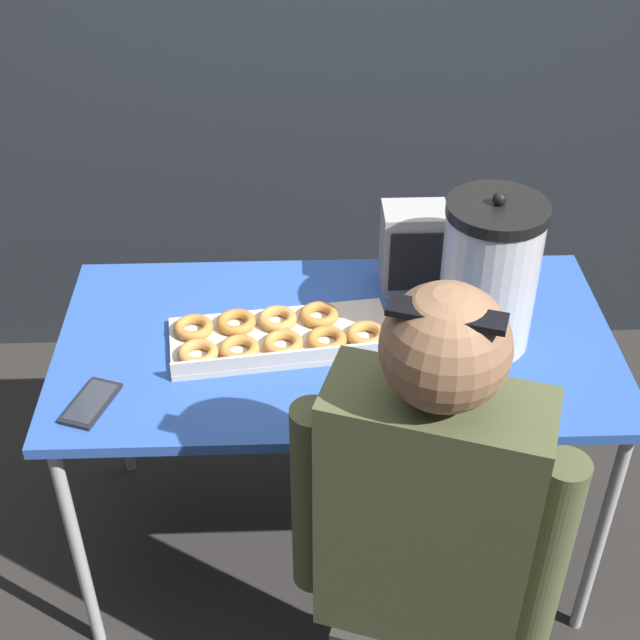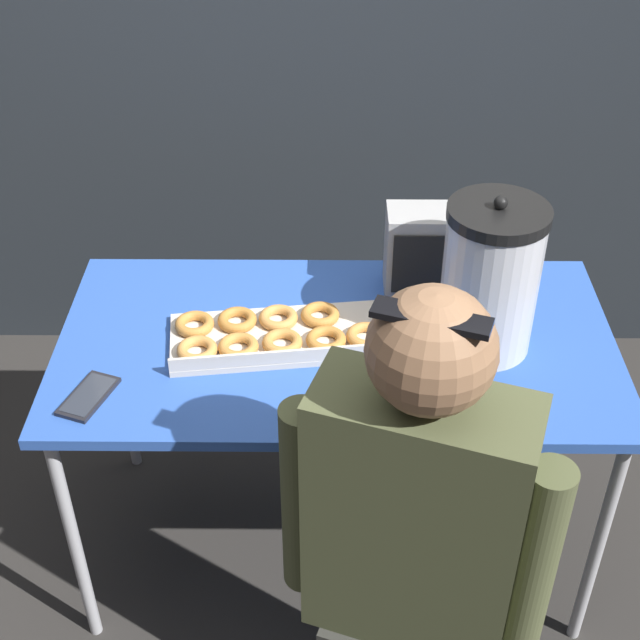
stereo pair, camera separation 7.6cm
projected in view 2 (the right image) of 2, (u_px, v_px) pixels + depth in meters
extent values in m
plane|color=#2D2B28|center=(334.00, 539.00, 2.64)|extent=(12.00, 12.00, 0.00)
cube|color=#2D56B2|center=(336.00, 344.00, 2.20)|extent=(1.37, 0.72, 0.03)
cylinder|color=#ADADB2|center=(74.00, 542.00, 2.18)|extent=(0.03, 0.03, 0.72)
cylinder|color=#ADADB2|center=(598.00, 546.00, 2.17)|extent=(0.03, 0.03, 0.72)
cylinder|color=#ADADB2|center=(122.00, 376.00, 2.68)|extent=(0.03, 0.03, 0.72)
cylinder|color=#ADADB2|center=(548.00, 379.00, 2.67)|extent=(0.03, 0.03, 0.72)
cube|color=beige|center=(281.00, 337.00, 2.19)|extent=(0.57, 0.30, 0.02)
cube|color=beige|center=(285.00, 357.00, 2.08)|extent=(0.54, 0.08, 0.04)
torus|color=#CF8D45|center=(197.00, 350.00, 2.11)|extent=(0.13, 0.13, 0.03)
torus|color=#C6843C|center=(238.00, 347.00, 2.12)|extent=(0.13, 0.13, 0.03)
torus|color=#C9863F|center=(282.00, 342.00, 2.13)|extent=(0.13, 0.13, 0.03)
torus|color=#BE7C35|center=(326.00, 340.00, 2.14)|extent=(0.10, 0.10, 0.03)
torus|color=#C98740|center=(366.00, 336.00, 2.15)|extent=(0.12, 0.12, 0.03)
torus|color=#C17F37|center=(194.00, 324.00, 2.19)|extent=(0.14, 0.14, 0.03)
torus|color=#BE7C34|center=(237.00, 320.00, 2.21)|extent=(0.14, 0.14, 0.03)
torus|color=#D08D46|center=(278.00, 318.00, 2.21)|extent=(0.13, 0.13, 0.03)
torus|color=#BF7D35|center=(320.00, 315.00, 2.22)|extent=(0.11, 0.11, 0.03)
cylinder|color=silver|center=(489.00, 284.00, 2.07)|extent=(0.23, 0.23, 0.35)
cylinder|color=black|center=(499.00, 214.00, 1.96)|extent=(0.23, 0.23, 0.03)
sphere|color=black|center=(501.00, 203.00, 1.95)|extent=(0.03, 0.03, 0.03)
cylinder|color=black|center=(491.00, 353.00, 2.05)|extent=(0.02, 0.06, 0.02)
cube|color=black|center=(89.00, 396.00, 2.01)|extent=(0.13, 0.17, 0.01)
cube|color=#2D333D|center=(88.00, 395.00, 2.01)|extent=(0.11, 0.15, 0.00)
cube|color=#9E9E9E|center=(417.00, 251.00, 2.30)|extent=(0.16, 0.12, 0.23)
cube|color=black|center=(419.00, 265.00, 2.25)|extent=(0.13, 0.01, 0.17)
cube|color=#4C5133|center=(415.00, 519.00, 1.75)|extent=(0.45, 0.31, 0.62)
sphere|color=#8E6647|center=(431.00, 350.00, 1.49)|extent=(0.23, 0.23, 0.23)
cube|color=black|center=(431.00, 318.00, 1.42)|extent=(0.20, 0.11, 0.01)
cylinder|color=#4C5133|center=(533.00, 562.00, 1.70)|extent=(0.09, 0.09, 0.50)
cylinder|color=#4C5133|center=(303.00, 500.00, 1.83)|extent=(0.09, 0.09, 0.50)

